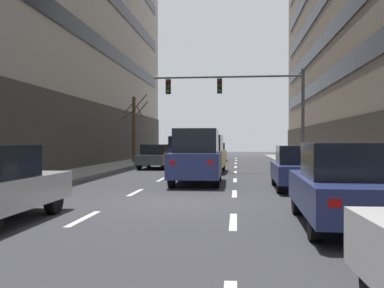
% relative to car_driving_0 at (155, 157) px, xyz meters
% --- Properties ---
extents(ground_plane, '(120.00, 120.00, 0.00)m').
position_rel_car_driving_0_xyz_m(ground_plane, '(3.44, -14.78, -0.77)').
color(ground_plane, '#38383D').
extents(lane_stripe_l1_s3, '(0.16, 2.00, 0.01)m').
position_rel_car_driving_0_xyz_m(lane_stripe_l1_s3, '(1.76, -17.78, -0.76)').
color(lane_stripe_l1_s3, silver).
rests_on(lane_stripe_l1_s3, ground).
extents(lane_stripe_l1_s4, '(0.16, 2.00, 0.01)m').
position_rel_car_driving_0_xyz_m(lane_stripe_l1_s4, '(1.76, -12.78, -0.76)').
color(lane_stripe_l1_s4, silver).
rests_on(lane_stripe_l1_s4, ground).
extents(lane_stripe_l1_s5, '(0.16, 2.00, 0.01)m').
position_rel_car_driving_0_xyz_m(lane_stripe_l1_s5, '(1.76, -7.78, -0.76)').
color(lane_stripe_l1_s5, silver).
rests_on(lane_stripe_l1_s5, ground).
extents(lane_stripe_l1_s6, '(0.16, 2.00, 0.01)m').
position_rel_car_driving_0_xyz_m(lane_stripe_l1_s6, '(1.76, -2.78, -0.76)').
color(lane_stripe_l1_s6, silver).
rests_on(lane_stripe_l1_s6, ground).
extents(lane_stripe_l1_s7, '(0.16, 2.00, 0.01)m').
position_rel_car_driving_0_xyz_m(lane_stripe_l1_s7, '(1.76, 2.22, -0.76)').
color(lane_stripe_l1_s7, silver).
rests_on(lane_stripe_l1_s7, ground).
extents(lane_stripe_l1_s8, '(0.16, 2.00, 0.01)m').
position_rel_car_driving_0_xyz_m(lane_stripe_l1_s8, '(1.76, 7.22, -0.76)').
color(lane_stripe_l1_s8, silver).
rests_on(lane_stripe_l1_s8, ground).
extents(lane_stripe_l1_s9, '(0.16, 2.00, 0.01)m').
position_rel_car_driving_0_xyz_m(lane_stripe_l1_s9, '(1.76, 12.22, -0.76)').
color(lane_stripe_l1_s9, silver).
rests_on(lane_stripe_l1_s9, ground).
extents(lane_stripe_l1_s10, '(0.16, 2.00, 0.01)m').
position_rel_car_driving_0_xyz_m(lane_stripe_l1_s10, '(1.76, 17.22, -0.76)').
color(lane_stripe_l1_s10, silver).
rests_on(lane_stripe_l1_s10, ground).
extents(lane_stripe_l2_s3, '(0.16, 2.00, 0.01)m').
position_rel_car_driving_0_xyz_m(lane_stripe_l2_s3, '(5.12, -17.78, -0.76)').
color(lane_stripe_l2_s3, silver).
rests_on(lane_stripe_l2_s3, ground).
extents(lane_stripe_l2_s4, '(0.16, 2.00, 0.01)m').
position_rel_car_driving_0_xyz_m(lane_stripe_l2_s4, '(5.12, -12.78, -0.76)').
color(lane_stripe_l2_s4, silver).
rests_on(lane_stripe_l2_s4, ground).
extents(lane_stripe_l2_s5, '(0.16, 2.00, 0.01)m').
position_rel_car_driving_0_xyz_m(lane_stripe_l2_s5, '(5.12, -7.78, -0.76)').
color(lane_stripe_l2_s5, silver).
rests_on(lane_stripe_l2_s5, ground).
extents(lane_stripe_l2_s6, '(0.16, 2.00, 0.01)m').
position_rel_car_driving_0_xyz_m(lane_stripe_l2_s6, '(5.12, -2.78, -0.76)').
color(lane_stripe_l2_s6, silver).
rests_on(lane_stripe_l2_s6, ground).
extents(lane_stripe_l2_s7, '(0.16, 2.00, 0.01)m').
position_rel_car_driving_0_xyz_m(lane_stripe_l2_s7, '(5.12, 2.22, -0.76)').
color(lane_stripe_l2_s7, silver).
rests_on(lane_stripe_l2_s7, ground).
extents(lane_stripe_l2_s8, '(0.16, 2.00, 0.01)m').
position_rel_car_driving_0_xyz_m(lane_stripe_l2_s8, '(5.12, 7.22, -0.76)').
color(lane_stripe_l2_s8, silver).
rests_on(lane_stripe_l2_s8, ground).
extents(lane_stripe_l2_s9, '(0.16, 2.00, 0.01)m').
position_rel_car_driving_0_xyz_m(lane_stripe_l2_s9, '(5.12, 12.22, -0.76)').
color(lane_stripe_l2_s9, silver).
rests_on(lane_stripe_l2_s9, ground).
extents(lane_stripe_l2_s10, '(0.16, 2.00, 0.01)m').
position_rel_car_driving_0_xyz_m(lane_stripe_l2_s10, '(5.12, 17.22, -0.76)').
color(lane_stripe_l2_s10, silver).
rests_on(lane_stripe_l2_s10, ground).
extents(car_driving_0, '(1.82, 4.18, 1.56)m').
position_rel_car_driving_0_xyz_m(car_driving_0, '(0.00, 0.00, 0.00)').
color(car_driving_0, black).
rests_on(car_driving_0, ground).
extents(car_driving_1, '(1.99, 4.67, 2.25)m').
position_rel_car_driving_0_xyz_m(car_driving_1, '(3.57, -9.64, 0.35)').
color(car_driving_1, black).
rests_on(car_driving_1, ground).
extents(taxi_driving_2, '(1.90, 4.31, 1.77)m').
position_rel_car_driving_0_xyz_m(taxi_driving_2, '(3.29, 4.76, 0.02)').
color(taxi_driving_2, black).
rests_on(taxi_driving_2, ground).
extents(taxi_driving_4, '(1.94, 4.40, 2.28)m').
position_rel_car_driving_0_xyz_m(taxi_driving_4, '(3.57, -2.97, 0.28)').
color(taxi_driving_4, black).
rests_on(taxi_driving_4, ground).
extents(car_driving_5, '(2.00, 4.39, 1.62)m').
position_rel_car_driving_0_xyz_m(car_driving_5, '(3.30, 12.24, 0.03)').
color(car_driving_5, black).
rests_on(car_driving_5, ground).
extents(car_driving_6, '(2.07, 4.62, 2.21)m').
position_rel_car_driving_0_xyz_m(car_driving_6, '(0.12, 11.15, 0.33)').
color(car_driving_6, black).
rests_on(car_driving_6, ground).
extents(car_parked_1, '(2.04, 4.63, 1.72)m').
position_rel_car_driving_0_xyz_m(car_parked_1, '(7.44, -18.14, 0.08)').
color(car_parked_1, black).
rests_on(car_parked_1, ground).
extents(car_parked_2, '(1.85, 4.28, 1.59)m').
position_rel_car_driving_0_xyz_m(car_parked_2, '(7.44, -11.27, 0.02)').
color(car_parked_2, black).
rests_on(car_parked_2, ground).
extents(traffic_signal_0, '(8.57, 0.35, 5.68)m').
position_rel_car_driving_0_xyz_m(traffic_signal_0, '(5.78, -2.60, 3.49)').
color(traffic_signal_0, '#4C4C51').
rests_on(traffic_signal_0, sidewalk_right).
extents(street_tree_0, '(2.05, 1.77, 5.34)m').
position_rel_car_driving_0_xyz_m(street_tree_0, '(-2.76, 5.62, 2.09)').
color(street_tree_0, '#4C3823').
rests_on(street_tree_0, sidewalk_left).
extents(pedestrian_0, '(0.48, 0.34, 1.51)m').
position_rel_car_driving_0_xyz_m(pedestrian_0, '(9.59, -6.21, 0.24)').
color(pedestrian_0, brown).
rests_on(pedestrian_0, sidewalk_right).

